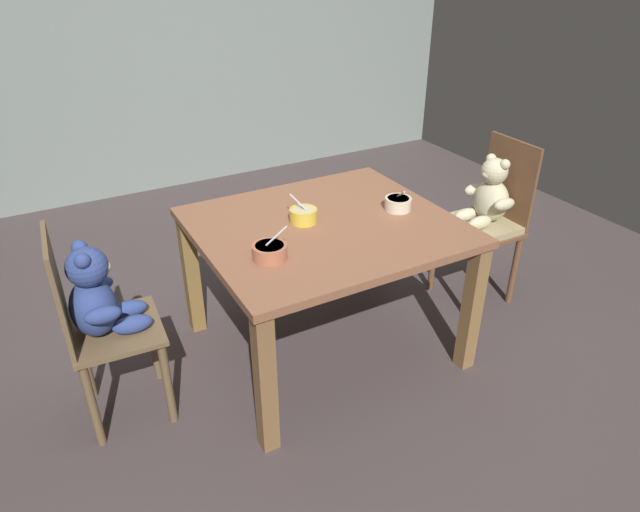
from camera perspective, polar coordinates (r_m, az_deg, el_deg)
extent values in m
cube|color=#473C3C|center=(2.98, 0.47, -9.29)|extent=(5.20, 5.20, 0.04)
cube|color=gray|center=(4.74, -16.18, 22.99)|extent=(5.20, 0.08, 2.79)
cube|color=brown|center=(2.59, 0.54, 2.96)|extent=(1.16, 1.03, 0.04)
cube|color=brown|center=(2.25, -5.56, -12.81)|extent=(0.07, 0.07, 0.67)
cube|color=olive|center=(2.74, 15.15, -5.18)|extent=(0.07, 0.07, 0.67)
cube|color=olive|center=(2.97, -12.92, -1.89)|extent=(0.07, 0.07, 0.67)
cube|color=brown|center=(3.35, 4.47, 2.63)|extent=(0.07, 0.07, 0.67)
cube|color=brown|center=(2.49, -20.00, -7.09)|extent=(0.38, 0.39, 0.02)
cube|color=brown|center=(2.37, -25.04, -3.29)|extent=(0.04, 0.34, 0.45)
cylinder|color=brown|center=(2.51, -15.20, -12.37)|extent=(0.04, 0.04, 0.42)
cylinder|color=brown|center=(2.75, -16.55, -8.36)|extent=(0.04, 0.04, 0.42)
cylinder|color=brown|center=(2.50, -22.09, -13.89)|extent=(0.04, 0.04, 0.42)
cylinder|color=brown|center=(2.75, -22.76, -9.72)|extent=(0.04, 0.04, 0.42)
ellipsoid|color=#304384|center=(2.42, -22.00, -4.85)|extent=(0.19, 0.22, 0.25)
ellipsoid|color=beige|center=(2.42, -20.59, -4.79)|extent=(0.07, 0.12, 0.15)
sphere|color=#304384|center=(2.32, -22.59, -1.05)|extent=(0.16, 0.16, 0.16)
ellipsoid|color=beige|center=(2.33, -21.14, -1.01)|extent=(0.06, 0.07, 0.05)
sphere|color=#304384|center=(2.25, -23.00, -0.44)|extent=(0.06, 0.06, 0.06)
sphere|color=#304384|center=(2.35, -23.24, 0.79)|extent=(0.06, 0.06, 0.06)
ellipsoid|color=#304384|center=(2.30, -21.18, -5.63)|extent=(0.14, 0.08, 0.07)
ellipsoid|color=#304384|center=(2.50, -21.82, -2.71)|extent=(0.14, 0.08, 0.07)
ellipsoid|color=#304384|center=(2.42, -18.49, -6.60)|extent=(0.16, 0.08, 0.07)
ellipsoid|color=#304384|center=(2.51, -18.92, -5.15)|extent=(0.16, 0.08, 0.07)
cube|color=brown|center=(3.25, 15.77, 2.57)|extent=(0.38, 0.39, 0.02)
cube|color=brown|center=(3.27, 18.68, 7.11)|extent=(0.02, 0.36, 0.48)
cylinder|color=brown|center=(3.36, 11.43, -0.25)|extent=(0.04, 0.04, 0.42)
cylinder|color=brown|center=(3.15, 15.11, -2.83)|extent=(0.04, 0.04, 0.42)
cylinder|color=brown|center=(3.55, 15.41, 0.96)|extent=(0.04, 0.04, 0.42)
cylinder|color=brown|center=(3.36, 19.11, -1.38)|extent=(0.04, 0.04, 0.42)
cube|color=tan|center=(3.24, 15.84, 3.02)|extent=(0.35, 0.36, 0.04)
ellipsoid|color=beige|center=(3.23, 17.02, 5.39)|extent=(0.17, 0.20, 0.23)
ellipsoid|color=beige|center=(3.19, 16.27, 5.02)|extent=(0.06, 0.11, 0.14)
sphere|color=beige|center=(3.16, 17.34, 8.19)|extent=(0.14, 0.14, 0.14)
ellipsoid|color=beige|center=(3.13, 16.64, 7.87)|extent=(0.05, 0.06, 0.04)
sphere|color=beige|center=(3.18, 16.99, 9.43)|extent=(0.05, 0.05, 0.05)
sphere|color=beige|center=(3.11, 18.27, 8.82)|extent=(0.05, 0.05, 0.05)
ellipsoid|color=beige|center=(3.27, 15.40, 6.53)|extent=(0.13, 0.07, 0.07)
ellipsoid|color=beige|center=(3.13, 18.21, 5.01)|extent=(0.13, 0.07, 0.07)
ellipsoid|color=beige|center=(3.21, 14.57, 4.06)|extent=(0.15, 0.07, 0.07)
ellipsoid|color=beige|center=(3.14, 15.91, 3.27)|extent=(0.15, 0.07, 0.07)
cylinder|color=gold|center=(2.59, -1.70, 4.13)|extent=(0.13, 0.13, 0.06)
cylinder|color=gold|center=(2.60, -1.69, 3.59)|extent=(0.07, 0.07, 0.01)
cylinder|color=#C6BB89|center=(2.58, -1.71, 4.68)|extent=(0.11, 0.11, 0.01)
cylinder|color=#BCBCC1|center=(2.57, -2.28, 5.53)|extent=(0.05, 0.08, 0.07)
ellipsoid|color=#BCBCC1|center=(2.57, -1.52, 4.54)|extent=(0.04, 0.04, 0.01)
cylinder|color=beige|center=(2.74, 7.92, 5.28)|extent=(0.13, 0.13, 0.06)
cylinder|color=beige|center=(2.75, 7.89, 4.80)|extent=(0.07, 0.07, 0.01)
cylinder|color=#CAAD95|center=(2.73, 7.96, 5.77)|extent=(0.11, 0.11, 0.01)
cylinder|color=#BCBCC1|center=(2.69, 8.21, 6.22)|extent=(0.03, 0.09, 0.07)
ellipsoid|color=#BCBCC1|center=(2.74, 7.89, 5.77)|extent=(0.03, 0.04, 0.01)
cylinder|color=#B76A4D|center=(2.29, -5.13, 0.44)|extent=(0.14, 0.14, 0.06)
cylinder|color=#B76A4D|center=(2.30, -5.10, -0.12)|extent=(0.08, 0.08, 0.01)
cylinder|color=beige|center=(2.28, -5.15, 1.00)|extent=(0.12, 0.12, 0.01)
cylinder|color=#BCBCC1|center=(2.27, -4.44, 2.06)|extent=(0.10, 0.01, 0.07)
ellipsoid|color=#BCBCC1|center=(2.28, -5.40, 0.86)|extent=(0.03, 0.02, 0.01)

